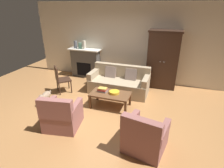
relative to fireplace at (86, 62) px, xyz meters
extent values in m
plane|color=#B27A47|center=(1.55, -2.30, -0.57)|extent=(9.60, 9.60, 0.00)
cube|color=silver|center=(1.55, 0.25, 0.83)|extent=(7.20, 0.10, 2.80)
cube|color=#4C4947|center=(0.00, 0.00, -0.03)|extent=(1.10, 0.36, 1.08)
cube|color=black|center=(0.00, -0.18, -0.23)|extent=(0.60, 0.01, 0.52)
cube|color=white|center=(0.00, -0.02, 0.53)|extent=(1.26, 0.48, 0.04)
cube|color=#382319|center=(2.95, -0.08, 0.38)|extent=(1.00, 0.52, 1.89)
cube|color=#2F1E15|center=(2.95, -0.08, 1.35)|extent=(1.06, 0.55, 0.06)
sphere|color=#ADAFB5|center=(2.89, -0.35, 0.41)|extent=(0.04, 0.04, 0.04)
sphere|color=#ADAFB5|center=(3.01, -0.35, 0.41)|extent=(0.04, 0.04, 0.04)
cube|color=tan|center=(1.69, -1.03, -0.35)|extent=(1.91, 0.86, 0.44)
cube|color=tan|center=(1.70, -0.69, 0.08)|extent=(1.90, 0.20, 0.42)
cube|color=tan|center=(0.81, -1.02, -0.02)|extent=(0.17, 0.80, 0.22)
cube|color=tan|center=(2.57, -1.04, -0.02)|extent=(0.17, 0.80, 0.22)
cube|color=#7F6B60|center=(1.35, -0.82, 0.04)|extent=(0.36, 0.19, 0.37)
cube|color=#7F6B60|center=(2.05, -0.83, 0.04)|extent=(0.36, 0.19, 0.37)
cube|color=brown|center=(1.74, -1.98, -0.17)|extent=(1.10, 0.60, 0.05)
cube|color=brown|center=(1.23, -2.24, -0.38)|extent=(0.06, 0.06, 0.37)
cube|color=brown|center=(2.25, -2.24, -0.38)|extent=(0.06, 0.06, 0.37)
cube|color=brown|center=(1.23, -1.72, -0.38)|extent=(0.06, 0.06, 0.37)
cube|color=brown|center=(2.25, -1.72, -0.38)|extent=(0.06, 0.06, 0.37)
cylinder|color=gold|center=(1.84, -1.94, -0.12)|extent=(0.28, 0.28, 0.07)
cube|color=gray|center=(1.50, -1.94, -0.13)|extent=(0.25, 0.18, 0.04)
cube|color=#B73833|center=(1.49, -1.95, -0.08)|extent=(0.25, 0.18, 0.05)
cube|color=gold|center=(1.49, -1.94, -0.05)|extent=(0.25, 0.18, 0.03)
cylinder|color=#565B66|center=(-0.38, -0.02, 0.69)|extent=(0.12, 0.12, 0.28)
cylinder|color=slate|center=(-0.18, -0.02, 0.66)|extent=(0.13, 0.13, 0.21)
cylinder|color=beige|center=(0.00, -0.02, 0.71)|extent=(0.12, 0.12, 0.31)
cube|color=#935B56|center=(0.97, -3.18, -0.36)|extent=(0.88, 0.88, 0.42)
cube|color=#935B56|center=(1.02, -3.49, 0.08)|extent=(0.78, 0.29, 0.46)
cube|color=#935B56|center=(1.29, -3.12, -0.05)|extent=(0.24, 0.71, 0.20)
cube|color=#935B56|center=(0.64, -3.24, -0.05)|extent=(0.24, 0.71, 0.20)
cube|color=#935B56|center=(2.94, -3.29, -0.36)|extent=(0.89, 0.89, 0.42)
cube|color=#935B56|center=(2.88, -3.59, 0.08)|extent=(0.78, 0.30, 0.46)
cube|color=#935B56|center=(3.26, -3.35, -0.05)|extent=(0.25, 0.71, 0.20)
cube|color=#935B56|center=(2.61, -3.23, -0.05)|extent=(0.25, 0.71, 0.20)
cube|color=#382319|center=(-0.04, -1.55, -0.14)|extent=(0.62, 0.62, 0.04)
cylinder|color=#382319|center=(0.23, -1.56, -0.36)|extent=(0.04, 0.04, 0.41)
cylinder|color=#382319|center=(-0.03, -1.28, -0.36)|extent=(0.04, 0.04, 0.41)
cylinder|color=#382319|center=(-0.04, -1.82, -0.36)|extent=(0.04, 0.04, 0.41)
cylinder|color=#382319|center=(-0.31, -1.55, -0.36)|extent=(0.04, 0.04, 0.41)
cube|color=#382319|center=(-0.18, -1.69, 0.11)|extent=(0.34, 0.34, 0.45)
ellipsoid|color=gray|center=(-0.12, -2.38, -0.32)|extent=(0.24, 0.42, 0.22)
sphere|color=gray|center=(-0.09, -2.62, -0.26)|extent=(0.15, 0.15, 0.15)
cylinder|color=gray|center=(-0.05, -2.50, -0.50)|extent=(0.06, 0.06, 0.14)
cylinder|color=gray|center=(-0.16, -2.51, -0.50)|extent=(0.06, 0.06, 0.14)
cylinder|color=gray|center=(-0.08, -2.26, -0.50)|extent=(0.06, 0.06, 0.14)
cylinder|color=gray|center=(-0.18, -2.27, -0.50)|extent=(0.06, 0.06, 0.14)
sphere|color=gray|center=(-0.14, -2.16, -0.30)|extent=(0.06, 0.06, 0.06)
camera|label=1|loc=(3.22, -6.21, 2.12)|focal=28.94mm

